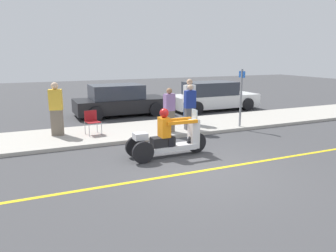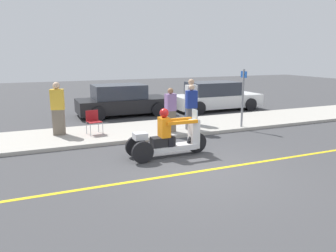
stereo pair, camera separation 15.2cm
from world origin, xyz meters
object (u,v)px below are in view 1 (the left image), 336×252
(folding_chair_curbside, at_px, (92,120))
(parked_car_lot_right, at_px, (120,101))
(spectator_near_curb, at_px, (169,111))
(motorcycle_trike, at_px, (168,139))
(parked_car_lot_far, at_px, (213,97))
(spectator_by_tree, at_px, (189,103))
(spectator_with_child, at_px, (190,108))
(street_sign, at_px, (241,96))
(spectator_mid_group, at_px, (56,110))

(folding_chair_curbside, xyz_separation_m, parked_car_lot_right, (2.04, 3.75, 0.07))
(spectator_near_curb, distance_m, parked_car_lot_right, 4.56)
(motorcycle_trike, bearing_deg, parked_car_lot_far, 49.87)
(motorcycle_trike, bearing_deg, spectator_near_curb, 64.96)
(spectator_by_tree, xyz_separation_m, spectator_with_child, (-0.43, -0.87, -0.06))
(motorcycle_trike, distance_m, parked_car_lot_right, 6.83)
(spectator_with_child, bearing_deg, spectator_near_curb, -176.81)
(spectator_by_tree, xyz_separation_m, folding_chair_curbside, (-3.88, -0.14, -0.36))
(street_sign, bearing_deg, parked_car_lot_right, 125.44)
(folding_chair_curbside, relative_size, street_sign, 0.37)
(spectator_mid_group, relative_size, spectator_by_tree, 1.02)
(spectator_with_child, height_order, parked_car_lot_right, spectator_with_child)
(parked_car_lot_right, height_order, parked_car_lot_far, same)
(spectator_by_tree, relative_size, street_sign, 0.82)
(spectator_near_curb, relative_size, parked_car_lot_far, 0.34)
(spectator_mid_group, relative_size, folding_chair_curbside, 2.22)
(parked_car_lot_far, bearing_deg, parked_car_lot_right, 174.93)
(folding_chair_curbside, bearing_deg, street_sign, -11.03)
(spectator_near_curb, height_order, spectator_with_child, spectator_with_child)
(spectator_with_child, bearing_deg, parked_car_lot_far, 49.50)
(motorcycle_trike, distance_m, spectator_near_curb, 2.55)
(folding_chair_curbside, height_order, parked_car_lot_right, parked_car_lot_right)
(spectator_mid_group, relative_size, spectator_near_curb, 1.15)
(parked_car_lot_right, bearing_deg, spectator_near_curb, -82.91)
(spectator_near_curb, bearing_deg, street_sign, -5.78)
(street_sign, bearing_deg, motorcycle_trike, -153.06)
(spectator_with_child, bearing_deg, folding_chair_curbside, 168.10)
(parked_car_lot_far, bearing_deg, spectator_with_child, -130.50)
(spectator_by_tree, height_order, parked_car_lot_right, spectator_by_tree)
(folding_chair_curbside, bearing_deg, parked_car_lot_far, 25.62)
(motorcycle_trike, bearing_deg, parked_car_lot_right, 85.76)
(spectator_mid_group, bearing_deg, parked_car_lot_right, 47.17)
(spectator_near_curb, relative_size, street_sign, 0.72)
(spectator_mid_group, xyz_separation_m, folding_chair_curbside, (1.12, -0.33, -0.38))
(motorcycle_trike, height_order, spectator_by_tree, spectator_by_tree)
(spectator_near_curb, xyz_separation_m, spectator_by_tree, (1.28, 0.92, 0.10))
(motorcycle_trike, relative_size, folding_chair_curbside, 2.91)
(street_sign, bearing_deg, spectator_near_curb, 174.22)
(spectator_with_child, height_order, street_sign, street_sign)
(motorcycle_trike, height_order, spectator_near_curb, spectator_near_curb)
(parked_car_lot_far, xyz_separation_m, street_sign, (-1.45, -4.38, 0.63))
(motorcycle_trike, xyz_separation_m, spectator_by_tree, (2.35, 3.20, 0.49))
(parked_car_lot_right, relative_size, street_sign, 1.96)
(spectator_mid_group, xyz_separation_m, street_sign, (6.59, -1.40, 0.32))
(spectator_by_tree, bearing_deg, folding_chair_curbside, -177.95)
(motorcycle_trike, relative_size, street_sign, 1.08)
(motorcycle_trike, bearing_deg, street_sign, 26.94)
(folding_chair_curbside, bearing_deg, spectator_mid_group, 163.50)
(folding_chair_curbside, distance_m, parked_car_lot_far, 7.67)
(parked_car_lot_right, bearing_deg, motorcycle_trike, -94.24)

